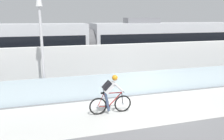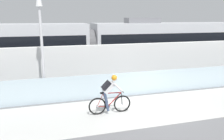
% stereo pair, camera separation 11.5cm
% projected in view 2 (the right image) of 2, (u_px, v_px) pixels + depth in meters
% --- Properties ---
extents(ground_plane, '(200.00, 200.00, 0.00)m').
position_uv_depth(ground_plane, '(153.00, 108.00, 9.86)').
color(ground_plane, slate).
extents(bike_path_deck, '(32.00, 3.20, 0.01)m').
position_uv_depth(bike_path_deck, '(153.00, 108.00, 9.86)').
color(bike_path_deck, beige).
rests_on(bike_path_deck, ground).
extents(glass_parapet, '(32.00, 0.05, 1.19)m').
position_uv_depth(glass_parapet, '(137.00, 83.00, 11.46)').
color(glass_parapet, silver).
rests_on(glass_parapet, ground).
extents(concrete_barrier_wall, '(32.00, 0.36, 2.38)m').
position_uv_depth(concrete_barrier_wall, '(126.00, 65.00, 13.01)').
color(concrete_barrier_wall, silver).
rests_on(concrete_barrier_wall, ground).
extents(tram_rail_near, '(32.00, 0.08, 0.01)m').
position_uv_depth(tram_rail_near, '(114.00, 75.00, 15.61)').
color(tram_rail_near, '#595654').
rests_on(tram_rail_near, ground).
extents(tram_rail_far, '(32.00, 0.08, 0.01)m').
position_uv_depth(tram_rail_far, '(108.00, 70.00, 16.95)').
color(tram_rail_far, '#595654').
rests_on(tram_rail_far, ground).
extents(tram, '(22.56, 2.54, 3.81)m').
position_uv_depth(tram, '(90.00, 47.00, 15.46)').
color(tram, silver).
rests_on(tram, ground).
extents(cyclist_on_bike, '(1.77, 0.58, 1.61)m').
position_uv_depth(cyclist_on_bike, '(110.00, 95.00, 9.16)').
color(cyclist_on_bike, black).
rests_on(cyclist_on_bike, ground).
extents(lamp_post_antenna, '(0.28, 0.28, 5.20)m').
position_uv_depth(lamp_post_antenna, '(41.00, 30.00, 9.95)').
color(lamp_post_antenna, gray).
rests_on(lamp_post_antenna, ground).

